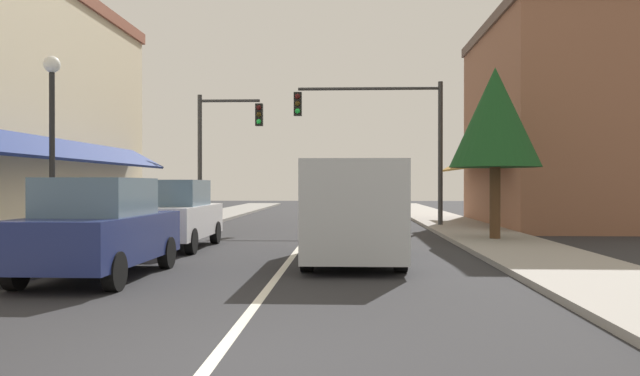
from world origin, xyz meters
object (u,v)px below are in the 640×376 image
traffic_signal_left_corner (221,139)px  van_in_lane (353,208)px  traffic_signal_mast_arm (388,127)px  tree_right_near (495,118)px  parked_car_nearest_left (99,229)px  street_lamp_left_near (52,121)px  parked_car_second_left (174,215)px

traffic_signal_left_corner → van_in_lane: bearing=-66.5°
traffic_signal_mast_arm → traffic_signal_left_corner: (-6.71, 1.35, -0.36)m
van_in_lane → tree_right_near: tree_right_near is taller
traffic_signal_mast_arm → tree_right_near: (2.66, -6.14, -0.32)m
parked_car_nearest_left → street_lamp_left_near: bearing=130.1°
parked_car_nearest_left → traffic_signal_left_corner: (-0.80, 14.76, 2.61)m
traffic_signal_left_corner → street_lamp_left_near: (-1.20, -12.32, -0.48)m
parked_car_second_left → street_lamp_left_near: 3.97m
street_lamp_left_near → tree_right_near: tree_right_near is taller
traffic_signal_mast_arm → tree_right_near: traffic_signal_mast_arm is taller
parked_car_nearest_left → traffic_signal_left_corner: 15.01m
traffic_signal_mast_arm → tree_right_near: 6.70m
traffic_signal_mast_arm → tree_right_near: size_ratio=1.14×
parked_car_second_left → van_in_lane: bearing=-29.1°
parked_car_nearest_left → traffic_signal_left_corner: size_ratio=0.77×
parked_car_second_left → traffic_signal_left_corner: (-0.69, 9.56, 2.61)m
parked_car_nearest_left → parked_car_second_left: (-0.11, 5.20, 0.00)m
parked_car_nearest_left → traffic_signal_mast_arm: bearing=67.1°
parked_car_second_left → traffic_signal_mast_arm: traffic_signal_mast_arm is taller
traffic_signal_left_corner → tree_right_near: 11.99m
parked_car_second_left → tree_right_near: 9.31m
street_lamp_left_near → tree_right_near: size_ratio=0.89×
traffic_signal_left_corner → tree_right_near: (9.36, -7.49, 0.05)m
traffic_signal_mast_arm → van_in_lane: bearing=-97.5°
traffic_signal_mast_arm → street_lamp_left_near: 13.55m
parked_car_second_left → traffic_signal_mast_arm: (6.02, 8.21, 2.98)m
parked_car_nearest_left → street_lamp_left_near: 3.81m
van_in_lane → tree_right_near: (4.07, 4.66, 2.39)m
van_in_lane → traffic_signal_left_corner: (-5.29, 12.15, 2.35)m
parked_car_nearest_left → street_lamp_left_near: (-2.00, 2.44, 2.14)m
van_in_lane → traffic_signal_mast_arm: traffic_signal_mast_arm is taller
traffic_signal_mast_arm → street_lamp_left_near: (-7.91, -10.97, -0.84)m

